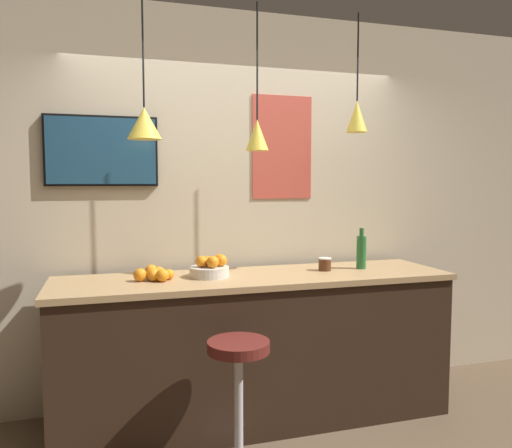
% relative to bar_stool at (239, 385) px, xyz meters
% --- Properties ---
extents(back_wall, '(8.00, 0.06, 2.90)m').
position_rel_bar_stool_xyz_m(back_wall, '(0.28, 1.08, 0.93)').
color(back_wall, beige).
rests_on(back_wall, ground_plane).
extents(service_counter, '(2.69, 0.71, 1.01)m').
position_rel_bar_stool_xyz_m(service_counter, '(0.28, 0.62, -0.01)').
color(service_counter, black).
rests_on(service_counter, ground_plane).
extents(bar_stool, '(0.38, 0.38, 0.77)m').
position_rel_bar_stool_xyz_m(bar_stool, '(0.00, 0.00, 0.00)').
color(bar_stool, '#B7B7BC').
rests_on(bar_stool, ground_plane).
extents(fruit_bowl, '(0.26, 0.26, 0.15)m').
position_rel_bar_stool_xyz_m(fruit_bowl, '(-0.02, 0.65, 0.55)').
color(fruit_bowl, beige).
rests_on(fruit_bowl, service_counter).
extents(orange_pile, '(0.26, 0.26, 0.09)m').
position_rel_bar_stool_xyz_m(orange_pile, '(-0.39, 0.65, 0.53)').
color(orange_pile, orange).
rests_on(orange_pile, service_counter).
extents(juice_bottle, '(0.07, 0.07, 0.30)m').
position_rel_bar_stool_xyz_m(juice_bottle, '(1.10, 0.65, 0.62)').
color(juice_bottle, '#286B33').
rests_on(juice_bottle, service_counter).
extents(spread_jar, '(0.09, 0.09, 0.09)m').
position_rel_bar_stool_xyz_m(spread_jar, '(0.81, 0.65, 0.53)').
color(spread_jar, '#562D19').
rests_on(spread_jar, service_counter).
extents(pendant_lamp_left, '(0.21, 0.21, 0.90)m').
position_rel_bar_stool_xyz_m(pendant_lamp_left, '(-0.44, 0.59, 1.49)').
color(pendant_lamp_left, black).
extents(pendant_lamp_middle, '(0.15, 0.15, 0.96)m').
position_rel_bar_stool_xyz_m(pendant_lamp_middle, '(0.28, 0.59, 1.44)').
color(pendant_lamp_middle, black).
extents(pendant_lamp_right, '(0.15, 0.15, 0.81)m').
position_rel_bar_stool_xyz_m(pendant_lamp_right, '(1.01, 0.59, 1.58)').
color(pendant_lamp_right, black).
extents(mounted_tv, '(0.75, 0.04, 0.48)m').
position_rel_bar_stool_xyz_m(mounted_tv, '(-0.70, 1.03, 1.33)').
color(mounted_tv, black).
extents(wall_poster, '(0.48, 0.01, 0.78)m').
position_rel_bar_stool_xyz_m(wall_poster, '(0.62, 1.05, 1.39)').
color(wall_poster, '#C64C3D').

